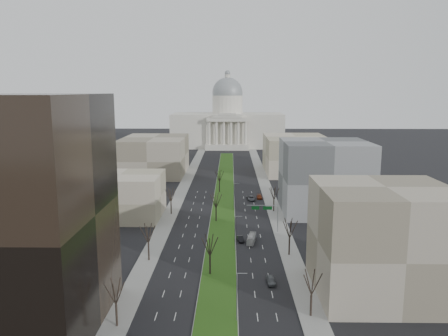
# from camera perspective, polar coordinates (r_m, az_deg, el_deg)

# --- Properties ---
(ground) EXTENTS (600.00, 600.00, 0.00)m
(ground) POSITION_cam_1_polar(r_m,az_deg,el_deg) (176.48, 0.05, -3.20)
(ground) COLOR black
(ground) RESTS_ON ground
(median) EXTENTS (8.00, 222.03, 0.20)m
(median) POSITION_cam_1_polar(r_m,az_deg,el_deg) (175.47, 0.04, -3.24)
(median) COLOR #999993
(median) RESTS_ON ground
(sidewalk_left) EXTENTS (5.00, 330.00, 0.15)m
(sidewalk_left) POSITION_cam_1_polar(r_m,az_deg,el_deg) (153.54, -6.66, -5.27)
(sidewalk_left) COLOR gray
(sidewalk_left) RESTS_ON ground
(sidewalk_right) EXTENTS (5.00, 330.00, 0.15)m
(sidewalk_right) POSITION_cam_1_polar(r_m,az_deg,el_deg) (152.95, 6.51, -5.33)
(sidewalk_right) COLOR gray
(sidewalk_right) RESTS_ON ground
(capitol) EXTENTS (80.00, 46.00, 55.00)m
(capitol) POSITION_cam_1_polar(r_m,az_deg,el_deg) (322.25, 0.45, 5.77)
(capitol) COLOR beige
(capitol) RESTS_ON ground
(building_beige_left) EXTENTS (26.00, 22.00, 14.00)m
(building_beige_left) POSITION_cam_1_polar(r_m,az_deg,el_deg) (145.22, -13.32, -3.55)
(building_beige_left) COLOR tan
(building_beige_left) RESTS_ON ground
(building_tan_right) EXTENTS (26.00, 24.00, 22.00)m
(building_tan_right) POSITION_cam_1_polar(r_m,az_deg,el_deg) (93.87, 20.02, -8.89)
(building_tan_right) COLOR gray
(building_tan_right) RESTS_ON ground
(building_grey_right) EXTENTS (28.00, 26.00, 24.00)m
(building_grey_right) POSITION_cam_1_polar(r_m,az_deg,el_deg) (149.88, 13.00, -1.16)
(building_grey_right) COLOR #595C5E
(building_grey_right) RESTS_ON ground
(building_far_left) EXTENTS (30.00, 40.00, 18.00)m
(building_far_left) POSITION_cam_1_polar(r_m,az_deg,el_deg) (217.35, -9.06, 1.61)
(building_far_left) COLOR gray
(building_far_left) RESTS_ON ground
(building_far_right) EXTENTS (30.00, 40.00, 18.00)m
(building_far_right) POSITION_cam_1_polar(r_m,az_deg,el_deg) (221.41, 9.33, 1.76)
(building_far_right) COLOR tan
(building_far_right) RESTS_ON ground
(tree_left_near) EXTENTS (5.10, 5.10, 9.18)m
(tree_left_near) POSITION_cam_1_polar(r_m,az_deg,el_deg) (80.04, -13.99, -15.32)
(tree_left_near) COLOR black
(tree_left_near) RESTS_ON ground
(tree_left_mid) EXTENTS (5.40, 5.40, 9.72)m
(tree_left_mid) POSITION_cam_1_polar(r_m,az_deg,el_deg) (107.07, -9.89, -8.33)
(tree_left_mid) COLOR black
(tree_left_mid) RESTS_ON ground
(tree_left_far) EXTENTS (5.28, 5.28, 9.50)m
(tree_left_far) POSITION_cam_1_polar(r_m,az_deg,el_deg) (145.10, -6.96, -3.42)
(tree_left_far) COLOR black
(tree_left_far) RESTS_ON ground
(tree_right_near) EXTENTS (5.16, 5.16, 9.29)m
(tree_right_near) POSITION_cam_1_polar(r_m,az_deg,el_deg) (82.45, 11.41, -14.37)
(tree_right_near) COLOR black
(tree_right_near) RESTS_ON ground
(tree_right_mid) EXTENTS (5.52, 5.52, 9.94)m
(tree_right_mid) POSITION_cam_1_polar(r_m,az_deg,el_deg) (109.96, 8.59, -7.71)
(tree_right_mid) COLOR black
(tree_right_mid) RESTS_ON ground
(tree_right_far) EXTENTS (5.04, 5.04, 9.07)m
(tree_right_far) POSITION_cam_1_polar(r_m,az_deg,el_deg) (148.43, 6.55, -3.23)
(tree_right_far) COLOR black
(tree_right_far) RESTS_ON ground
(tree_median_a) EXTENTS (5.40, 5.40, 9.72)m
(tree_median_a) POSITION_cam_1_polar(r_m,az_deg,el_deg) (97.79, -1.85, -9.98)
(tree_median_a) COLOR black
(tree_median_a) RESTS_ON ground
(tree_median_b) EXTENTS (5.40, 5.40, 9.72)m
(tree_median_b) POSITION_cam_1_polar(r_m,az_deg,el_deg) (136.02, -1.05, -4.19)
(tree_median_b) COLOR black
(tree_median_b) RESTS_ON ground
(tree_median_c) EXTENTS (5.40, 5.40, 9.72)m
(tree_median_c) POSITION_cam_1_polar(r_m,az_deg,el_deg) (175.05, -0.60, -0.97)
(tree_median_c) COLOR black
(tree_median_c) RESTS_ON ground
(streetlamp_median_a) EXTENTS (1.90, 0.20, 9.16)m
(streetlamp_median_a) POSITION_cam_1_polar(r_m,az_deg,el_deg) (80.16, 1.73, -16.39)
(streetlamp_median_a) COLOR gray
(streetlamp_median_a) RESTS_ON ground
(streetlamp_median_b) EXTENTS (1.90, 0.20, 9.16)m
(streetlamp_median_b) POSITION_cam_1_polar(r_m,az_deg,el_deg) (112.57, 1.48, -8.43)
(streetlamp_median_b) COLOR gray
(streetlamp_median_b) RESTS_ON ground
(streetlamp_median_c) EXTENTS (1.90, 0.20, 9.16)m
(streetlamp_median_c) POSITION_cam_1_polar(r_m,az_deg,el_deg) (151.04, 1.34, -3.60)
(streetlamp_median_c) COLOR gray
(streetlamp_median_c) RESTS_ON ground
(mast_arm_signs) EXTENTS (9.12, 0.24, 8.09)m
(mast_arm_signs) POSITION_cam_1_polar(r_m,az_deg,el_deg) (127.01, 5.83, -5.70)
(mast_arm_signs) COLOR gray
(mast_arm_signs) RESTS_ON ground
(car_grey_near) EXTENTS (2.10, 4.58, 1.52)m
(car_grey_near) POSITION_cam_1_polar(r_m,az_deg,el_deg) (96.26, 6.16, -14.39)
(car_grey_near) COLOR #4E5256
(car_grey_near) RESTS_ON ground
(car_black) EXTENTS (2.17, 4.46, 1.41)m
(car_black) POSITION_cam_1_polar(r_m,az_deg,el_deg) (120.59, 2.13, -9.21)
(car_black) COLOR black
(car_black) RESTS_ON ground
(car_red) EXTENTS (1.99, 4.85, 1.41)m
(car_red) POSITION_cam_1_polar(r_m,az_deg,el_deg) (166.87, 4.65, -3.76)
(car_red) COLOR maroon
(car_red) RESTS_ON ground
(car_grey_far) EXTENTS (3.47, 5.94, 1.55)m
(car_grey_far) POSITION_cam_1_polar(r_m,az_deg,el_deg) (164.04, 3.54, -3.97)
(car_grey_far) COLOR #505258
(car_grey_far) RESTS_ON ground
(box_van) EXTENTS (2.97, 7.74, 2.10)m
(box_van) POSITION_cam_1_polar(r_m,az_deg,el_deg) (119.73, 3.62, -9.19)
(box_van) COLOR silver
(box_van) RESTS_ON ground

